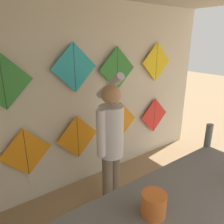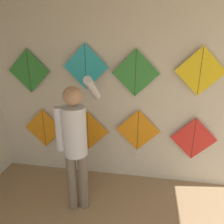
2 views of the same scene
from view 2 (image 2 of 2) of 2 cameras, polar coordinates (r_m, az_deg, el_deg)
back_panel at (r=3.44m, az=-0.37°, el=3.93°), size 4.64×0.06×2.80m
shopkeeper at (r=2.86m, az=-9.52°, el=-7.16°), size 0.47×0.70×1.88m
kite_0 at (r=3.93m, az=-17.31°, el=-4.34°), size 0.69×0.04×0.83m
kite_1 at (r=3.64m, az=-6.37°, el=-4.92°), size 0.69×0.01×0.69m
kite_2 at (r=3.50m, az=6.74°, el=-5.10°), size 0.69×0.04×0.83m
kite_3 at (r=3.59m, az=20.52°, el=-6.60°), size 0.69×0.01×0.69m
kite_4 at (r=3.72m, az=-20.87°, el=9.95°), size 0.69×0.01×0.69m
kite_5 at (r=3.34m, az=-6.91°, el=11.62°), size 0.69×0.01×0.69m
kite_6 at (r=3.22m, az=6.17°, el=10.04°), size 0.69×0.01×0.69m
kite_7 at (r=3.28m, az=22.09°, el=9.77°), size 0.69×0.01×0.69m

